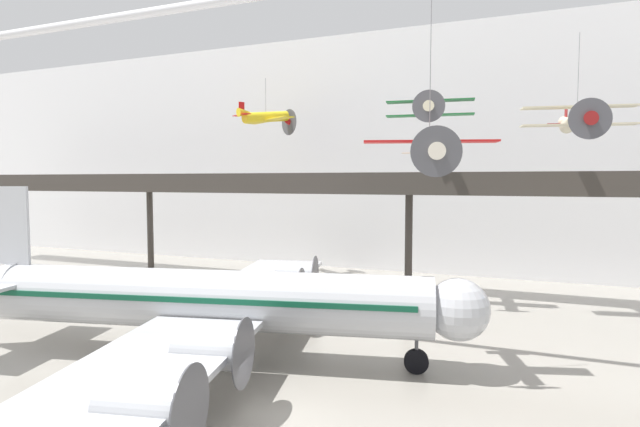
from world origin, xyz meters
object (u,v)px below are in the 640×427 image
at_px(suspended_plane_red_highwing, 429,149).
at_px(suspended_plane_green_biplane, 430,110).
at_px(airliner_silver_main, 204,300).
at_px(suspended_plane_cream_biplane, 577,119).
at_px(suspended_plane_yellow_lowwing, 266,117).

relative_size(suspended_plane_red_highwing, suspended_plane_green_biplane, 1.51).
distance_m(airliner_silver_main, suspended_plane_red_highwing, 14.92).
relative_size(airliner_silver_main, suspended_plane_green_biplane, 5.26).
bearing_deg(airliner_silver_main, suspended_plane_red_highwing, 0.14).
xyz_separation_m(airliner_silver_main, suspended_plane_cream_biplane, (20.14, 17.52, 11.23)).
bearing_deg(suspended_plane_green_biplane, suspended_plane_red_highwing, 2.08).
bearing_deg(airliner_silver_main, suspended_plane_yellow_lowwing, 97.24).
distance_m(suspended_plane_red_highwing, suspended_plane_green_biplane, 14.94).
bearing_deg(suspended_plane_yellow_lowwing, suspended_plane_cream_biplane, -70.87).
xyz_separation_m(airliner_silver_main, suspended_plane_red_highwing, (12.05, 2.72, 8.37)).
bearing_deg(suspended_plane_yellow_lowwing, airliner_silver_main, -129.33).
relative_size(airliner_silver_main, suspended_plane_yellow_lowwing, 4.88).
distance_m(suspended_plane_yellow_lowwing, suspended_plane_green_biplane, 19.26).
relative_size(suspended_plane_cream_biplane, suspended_plane_green_biplane, 1.15).
bearing_deg(airliner_silver_main, suspended_plane_green_biplane, 47.77).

